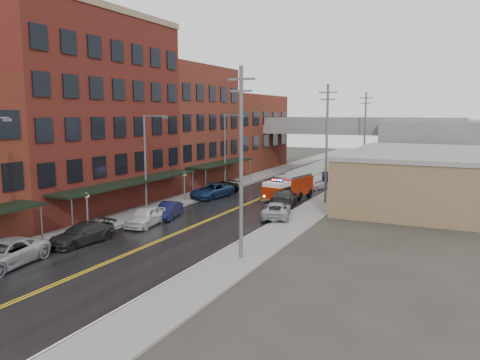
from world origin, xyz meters
The scene contains 31 objects.
road centered at (0.00, 30.00, 0.01)m, with size 11.00×160.00×0.02m, color black.
sidewalk_left centered at (-7.30, 30.00, 0.07)m, with size 3.00×160.00×0.15m, color slate.
sidewalk_right centered at (7.30, 30.00, 0.07)m, with size 3.00×160.00×0.15m, color slate.
curb_left centered at (-5.65, 30.00, 0.07)m, with size 0.30×160.00×0.15m, color gray.
curb_right centered at (5.65, 30.00, 0.07)m, with size 0.30×160.00×0.15m, color gray.
brick_building_b centered at (-13.30, 23.00, 9.00)m, with size 9.00×20.00×18.00m, color #531616.
brick_building_c centered at (-13.30, 40.50, 7.50)m, with size 9.00×15.00×15.00m, color maroon.
brick_building_far centered at (-13.30, 58.00, 6.00)m, with size 9.00×20.00×12.00m, color brown.
tan_building centered at (16.00, 40.00, 2.50)m, with size 14.00×22.00×5.00m, color #856547.
right_far_block centered at (18.00, 70.00, 4.00)m, with size 18.00×30.00×8.00m, color slate.
awning_1 centered at (-7.49, 23.00, 2.99)m, with size 2.60×18.00×3.09m.
awning_2 centered at (-7.49, 40.50, 2.99)m, with size 2.60×13.00×3.09m.
globe_lamp_1 centered at (-6.40, 16.00, 2.31)m, with size 0.44×0.44×3.12m.
globe_lamp_2 centered at (-6.40, 30.00, 2.31)m, with size 0.44×0.44×3.12m.
street_lamp_1 centered at (-6.55, 24.00, 5.19)m, with size 2.64×0.22×9.00m.
street_lamp_2 centered at (-6.55, 40.00, 5.19)m, with size 2.64×0.22×9.00m.
utility_pole_0 centered at (7.20, 15.00, 6.31)m, with size 1.80×0.24×12.00m.
utility_pole_1 centered at (7.20, 35.00, 6.31)m, with size 1.80×0.24×12.00m.
utility_pole_2 centered at (7.20, 55.00, 6.31)m, with size 1.80×0.24×12.00m.
overpass centered at (0.00, 62.00, 5.99)m, with size 40.00×10.00×7.50m.
fire_truck centered at (3.05, 35.52, 1.42)m, with size 3.83×7.45×2.62m.
parked_car_left_2 centered at (-5.00, 7.49, 0.80)m, with size 2.67×5.79×1.61m, color #A1A5A9.
parked_car_left_3 centered at (-4.46, 13.38, 0.73)m, with size 2.04×5.01×1.46m, color black.
parked_car_left_4 centered at (-3.68, 19.70, 0.80)m, with size 1.88×4.67×1.59m, color silver.
parked_car_left_5 centered at (-3.60, 22.83, 0.69)m, with size 1.47×4.20×1.39m, color black.
parked_car_left_6 centered at (-4.95, 33.20, 0.78)m, with size 2.60×5.64×1.57m, color navy.
parked_car_left_7 centered at (-5.00, 35.73, 0.69)m, with size 1.92×4.73×1.37m, color black.
parked_car_right_0 centered at (5.00, 26.89, 0.72)m, with size 2.38×5.16×1.43m, color #97999E.
parked_car_right_1 centered at (3.60, 32.71, 0.82)m, with size 2.29×5.64×1.64m, color #2A2A2D.
parked_car_right_2 centered at (3.77, 43.60, 0.67)m, with size 1.59×3.94×1.34m, color silver.
parked_car_right_3 centered at (3.73, 49.33, 0.79)m, with size 1.67×4.78×1.58m, color black.
Camera 1 is at (19.39, -10.84, 9.20)m, focal length 35.00 mm.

